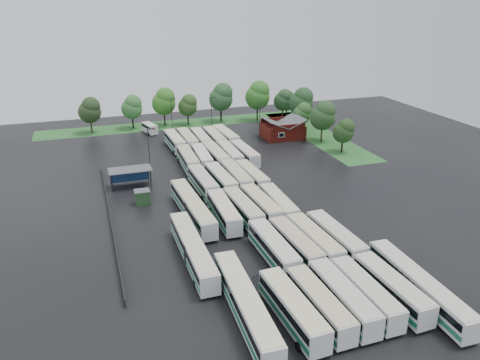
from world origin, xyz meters
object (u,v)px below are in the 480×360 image
object	(u,v)px
brick_building	(282,131)
artic_bus_west_a	(245,304)
artic_bus_east	(419,286)
minibus	(150,128)

from	to	relation	value
brick_building	artic_bus_west_a	distance (m)	73.92
artic_bus_east	minibus	xyz separation A→B (m)	(-20.30, 84.40, -0.43)
brick_building	artic_bus_west_a	bearing A→B (deg)	-116.69
artic_bus_west_a	brick_building	bearing A→B (deg)	65.36
artic_bus_west_a	artic_bus_east	distance (m)	21.55
brick_building	artic_bus_east	distance (m)	70.28
brick_building	artic_bus_east	bearing A→B (deg)	-99.75
minibus	brick_building	bearing A→B (deg)	-40.82
artic_bus_east	minibus	bearing A→B (deg)	104.92
brick_building	minibus	world-z (taller)	brick_building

